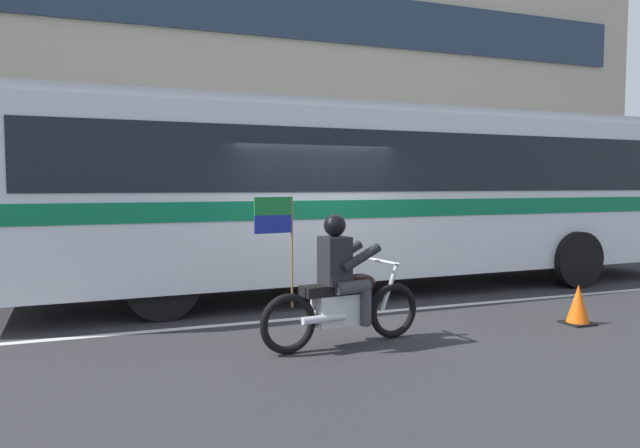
# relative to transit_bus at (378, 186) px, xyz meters

# --- Properties ---
(ground_plane) EXTENTS (60.00, 60.00, 0.00)m
(ground_plane) POSITION_rel_transit_bus_xyz_m (-1.68, -1.19, -1.88)
(ground_plane) COLOR #2B2B2D
(sidewalk_curb) EXTENTS (28.00, 3.80, 0.15)m
(sidewalk_curb) POSITION_rel_transit_bus_xyz_m (-1.68, 3.91, -1.81)
(sidewalk_curb) COLOR gray
(sidewalk_curb) RESTS_ON ground_plane
(lane_center_stripe) EXTENTS (26.60, 0.14, 0.01)m
(lane_center_stripe) POSITION_rel_transit_bus_xyz_m (-1.68, -1.79, -1.88)
(lane_center_stripe) COLOR silver
(lane_center_stripe) RESTS_ON ground_plane
(office_building_facade) EXTENTS (28.00, 0.89, 9.34)m
(office_building_facade) POSITION_rel_transit_bus_xyz_m (-1.68, 6.19, 2.79)
(office_building_facade) COLOR #B2A893
(office_building_facade) RESTS_ON ground_plane
(transit_bus) EXTENTS (12.84, 3.00, 3.22)m
(transit_bus) POSITION_rel_transit_bus_xyz_m (0.00, 0.00, 0.00)
(transit_bus) COLOR silver
(transit_bus) RESTS_ON ground_plane
(motorcycle_with_rider) EXTENTS (2.18, 0.69, 1.78)m
(motorcycle_with_rider) POSITION_rel_transit_bus_xyz_m (-2.11, -3.30, -1.22)
(motorcycle_with_rider) COLOR black
(motorcycle_with_rider) RESTS_ON ground_plane
(traffic_cone) EXTENTS (0.36, 0.36, 0.55)m
(traffic_cone) POSITION_rel_transit_bus_xyz_m (1.33, -3.45, -1.63)
(traffic_cone) COLOR #EA590F
(traffic_cone) RESTS_ON ground_plane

